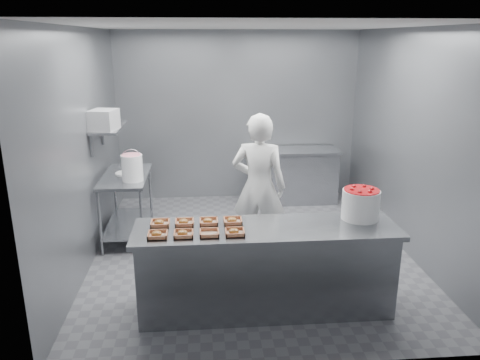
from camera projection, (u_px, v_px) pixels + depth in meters
name	position (u px, v px, depth m)	size (l,w,h in m)	color
floor	(251.00, 251.00, 6.11)	(4.50, 4.50, 0.00)	#4C4C51
ceiling	(253.00, 26.00, 5.30)	(4.50, 4.50, 0.00)	white
wall_back	(238.00, 117.00, 7.85)	(4.00, 0.04, 2.80)	slate
wall_left	(85.00, 150.00, 5.54)	(0.04, 4.50, 2.80)	slate
wall_right	(410.00, 144.00, 5.86)	(0.04, 4.50, 2.80)	slate
service_counter	(266.00, 268.00, 4.69)	(2.60, 0.70, 0.90)	slate
prep_table	(127.00, 197.00, 6.38)	(0.60, 1.20, 0.90)	slate
back_counter	(293.00, 175.00, 7.86)	(1.50, 0.60, 0.90)	slate
wall_shelf	(108.00, 128.00, 6.09)	(0.35, 0.90, 0.03)	slate
tray_0	(157.00, 234.00, 4.34)	(0.19, 0.18, 0.06)	tan
tray_1	(183.00, 234.00, 4.36)	(0.19, 0.18, 0.06)	tan
tray_2	(209.00, 233.00, 4.38)	(0.19, 0.18, 0.04)	tan
tray_3	(235.00, 232.00, 4.40)	(0.19, 0.18, 0.06)	tan
tray_4	(160.00, 223.00, 4.61)	(0.19, 0.18, 0.06)	tan
tray_5	(184.00, 222.00, 4.63)	(0.19, 0.18, 0.06)	tan
tray_6	(208.00, 221.00, 4.65)	(0.19, 0.18, 0.06)	tan
tray_7	(233.00, 221.00, 4.67)	(0.19, 0.18, 0.06)	tan
worker	(259.00, 187.00, 5.75)	(0.67, 0.44, 1.83)	silver
strawberry_tub	(361.00, 203.00, 4.74)	(0.38, 0.38, 0.31)	white
glaze_bucket	(132.00, 167.00, 6.00)	(0.29, 0.27, 0.42)	white
bucket_lid	(126.00, 173.00, 6.34)	(0.29, 0.29, 0.02)	white
rag	(135.00, 167.00, 6.64)	(0.15, 0.12, 0.02)	#CCB28C
appliance	(104.00, 120.00, 5.82)	(0.30, 0.34, 0.26)	gray
paper_stack	(261.00, 149.00, 7.68)	(0.30, 0.22, 0.04)	silver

